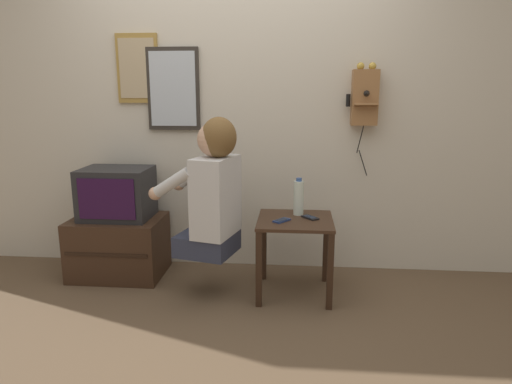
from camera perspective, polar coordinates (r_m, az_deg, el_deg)
name	(u,v)px	position (r m, az deg, el deg)	size (l,w,h in m)	color
ground_plane	(214,332)	(2.83, -5.28, -17.03)	(14.00, 14.00, 0.00)	brown
wall_back	(236,106)	(3.56, -2.47, 10.68)	(6.80, 0.05, 2.55)	beige
side_table	(295,235)	(3.15, 4.88, -5.32)	(0.51, 0.50, 0.54)	#382316
person	(213,189)	(3.03, -5.45, 0.43)	(0.61, 0.49, 0.93)	#2D3347
tv_stand	(119,246)	(3.67, -16.77, -6.54)	(0.68, 0.49, 0.45)	#382316
television	(117,193)	(3.57, -17.01, -0.14)	(0.50, 0.39, 0.38)	#232326
wall_phone_antique	(365,97)	(3.48, 13.42, 11.52)	(0.23, 0.19, 0.82)	olive
framed_picture	(138,68)	(3.70, -14.59, 14.72)	(0.32, 0.03, 0.51)	olive
wall_mirror	(173,89)	(3.61, -10.30, 12.55)	(0.40, 0.03, 0.62)	#2D2823
cell_phone_held	(282,220)	(3.05, 3.25, -3.56)	(0.12, 0.13, 0.01)	navy
cell_phone_spare	(310,217)	(3.14, 6.79, -3.18)	(0.13, 0.13, 0.01)	black
water_bottle	(299,198)	(3.19, 5.35, -0.69)	(0.07, 0.07, 0.26)	silver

